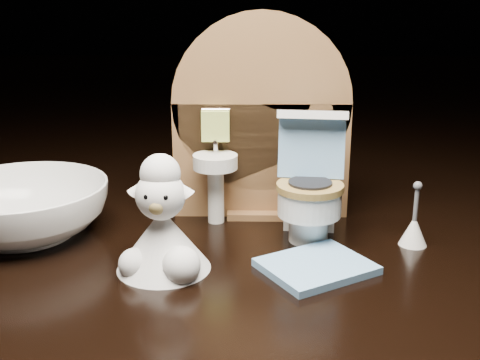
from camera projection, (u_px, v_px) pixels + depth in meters
name	position (u px, v px, depth m)	size (l,w,h in m)	color
backdrop_panel	(260.00, 129.00, 0.44)	(0.13, 0.05, 0.15)	brown
toy_toilet	(310.00, 192.00, 0.41)	(0.05, 0.06, 0.09)	white
bath_mat	(316.00, 266.00, 0.37)	(0.06, 0.05, 0.00)	#6C9DC9
toilet_brush	(414.00, 228.00, 0.40)	(0.02, 0.02, 0.04)	white
plush_lamb	(162.00, 230.00, 0.36)	(0.06, 0.06, 0.07)	silver
ceramic_bowl	(23.00, 210.00, 0.42)	(0.12, 0.12, 0.04)	white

